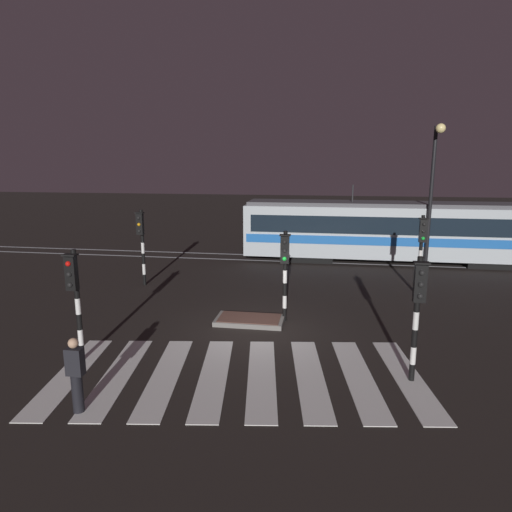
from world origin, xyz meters
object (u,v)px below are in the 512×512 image
traffic_light_median_centre (285,263)px  pedestrian_waiting_at_kerb (76,375)px  traffic_light_corner_far_right (422,243)px  street_lamp_trackside_right (433,180)px  traffic_light_corner_far_left (141,236)px  traffic_light_corner_near_right (418,302)px  traffic_light_corner_near_left (75,289)px  tram (398,230)px

traffic_light_median_centre → pedestrian_waiting_at_kerb: size_ratio=1.81×
pedestrian_waiting_at_kerb → traffic_light_corner_far_right: bearing=48.9°
traffic_light_corner_far_right → street_lamp_trackside_right: (1.22, 4.52, 2.32)m
traffic_light_corner_far_left → traffic_light_corner_near_right: (10.11, -7.39, -0.11)m
traffic_light_corner_far_left → traffic_light_corner_near_right: size_ratio=1.05×
traffic_light_corner_near_left → traffic_light_corner_near_right: size_ratio=0.98×
street_lamp_trackside_right → traffic_light_corner_near_left: bearing=-132.8°
traffic_light_corner_far_left → street_lamp_trackside_right: bearing=20.5°
traffic_light_corner_near_right → traffic_light_corner_far_left: bearing=143.8°
traffic_light_median_centre → traffic_light_corner_near_right: traffic_light_corner_near_right is taller
traffic_light_corner_near_left → pedestrian_waiting_at_kerb: 2.93m
traffic_light_corner_far_left → traffic_light_corner_near_left: bearing=-79.7°
pedestrian_waiting_at_kerb → tram: bearing=61.5°
traffic_light_corner_near_left → street_lamp_trackside_right: size_ratio=0.44×
traffic_light_corner_far_left → street_lamp_trackside_right: (12.87, 4.81, 2.29)m
traffic_light_corner_far_left → traffic_light_corner_near_right: traffic_light_corner_far_left is taller
traffic_light_corner_near_right → tram: (1.54, 13.91, -0.34)m
traffic_light_median_centre → traffic_light_corner_far_right: (5.08, 3.85, 0.12)m
traffic_light_corner_far_right → traffic_light_median_centre: bearing=-142.9°
street_lamp_trackside_right → tram: size_ratio=0.43×
traffic_light_corner_far_right → tram: tram is taller
traffic_light_corner_near_right → street_lamp_trackside_right: (2.76, 12.20, 2.40)m
traffic_light_corner_far_right → street_lamp_trackside_right: bearing=74.8°
traffic_light_median_centre → tram: 11.29m
traffic_light_median_centre → tram: (5.08, 10.07, -0.30)m
traffic_light_corner_far_left → tram: tram is taller
tram → traffic_light_median_centre: bearing=-116.8°
street_lamp_trackside_right → traffic_light_corner_far_left: bearing=-159.5°
pedestrian_waiting_at_kerb → traffic_light_corner_far_left: bearing=105.2°
traffic_light_corner_near_right → street_lamp_trackside_right: 12.74m
traffic_light_median_centre → pedestrian_waiting_at_kerb: (-3.85, -6.38, -1.17)m
traffic_light_corner_near_left → tram: (10.26, 14.11, -0.30)m
traffic_light_corner_far_right → traffic_light_corner_near_left: (-10.26, -7.88, -0.12)m
traffic_light_median_centre → street_lamp_trackside_right: size_ratio=0.44×
traffic_light_corner_far_left → tram: size_ratio=0.20×
traffic_light_corner_far_left → street_lamp_trackside_right: 13.93m
traffic_light_corner_far_right → street_lamp_trackside_right: size_ratio=0.46×
traffic_light_median_centre → traffic_light_corner_near_left: size_ratio=1.00×
street_lamp_trackside_right → tram: 3.45m
traffic_light_corner_near_left → traffic_light_corner_far_right: bearing=37.5°
traffic_light_median_centre → traffic_light_corner_far_left: (-6.56, 3.55, 0.15)m
traffic_light_corner_near_left → traffic_light_corner_far_left: 7.71m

